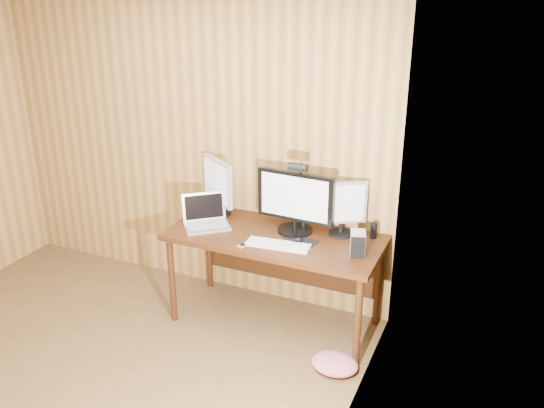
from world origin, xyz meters
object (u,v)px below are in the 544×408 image
Objects in this scene: monitor_center at (295,201)px; desk_lamp at (301,186)px; monitor_left at (218,185)px; keyboard at (278,245)px; laptop at (206,218)px; desk at (278,246)px; speaker at (373,230)px; mouse at (298,240)px; phone at (243,245)px; monitor_right at (342,207)px; hard_drive at (358,243)px.

desk_lamp is (0.04, 0.00, 0.13)m from monitor_center.
monitor_left is 0.98× the size of keyboard.
laptop is 0.89× the size of keyboard.
desk is 3.38× the size of keyboard.
speaker is at bearing 15.76° from monitor_center.
laptop is (-0.56, -0.11, 0.18)m from desk.
mouse is 0.39m from desk_lamp.
phone is 0.96m from speaker.
monitor_left is 1.12× the size of monitor_right.
desk is 3.80× the size of laptop.
desk_lamp is (-0.30, -0.08, 0.15)m from monitor_right.
desk_lamp reaches higher than hard_drive.
speaker is (0.23, 0.04, -0.16)m from monitor_right.
mouse is at bearing 16.67° from monitor_left.
monitor_right is at bearing 62.33° from mouse.
desk is 2.65× the size of monitor_center.
speaker is (0.48, 0.30, 0.04)m from mouse.
speaker is at bearing 36.45° from monitor_left.
hard_drive is at bearing -34.84° from desk_lamp.
desk_lamp is (0.29, 0.38, 0.36)m from phone.
monitor_left reaches higher than speaker.
laptop is 0.67m from keyboard.
laptop reaches higher than keyboard.
hard_drive is at bearing 15.45° from mouse.
phone is (-0.58, -0.46, -0.22)m from monitor_right.
desk_lamp is at bearing 123.02° from mouse.
monitor_right is at bearing -26.51° from laptop.
monitor_left is at bearing 168.36° from desk.
monitor_center is 1.46× the size of monitor_right.
desk is at bearing -165.22° from speaker.
laptop is 3.97× the size of mouse.
laptop is at bearing 177.80° from desk_lamp.
keyboard is at bearing -90.68° from monitor_center.
phone is at bearing -112.80° from desk.
monitor_left is at bearing 159.96° from desk_lamp.
hard_drive is at bearing -82.73° from monitor_right.
phone is at bearing -148.40° from speaker.
monitor_right is (0.45, 0.13, 0.34)m from desk.
monitor_center reaches higher than phone.
mouse is (0.20, -0.12, 0.14)m from desk.
keyboard is at bearing -119.40° from mouse.
monitor_left is 1.27m from speaker.
monitor_center is 0.61m from speaker.
laptop is at bearing -163.68° from monitor_center.
monitor_left is 0.74m from desk_lamp.
speaker is (0.59, 0.41, 0.05)m from keyboard.
desk is 0.39m from monitor_center.
phone is (-0.14, -0.32, 0.13)m from desk.
monitor_left is 4.39× the size of mouse.
hard_drive is at bearing -96.63° from speaker.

